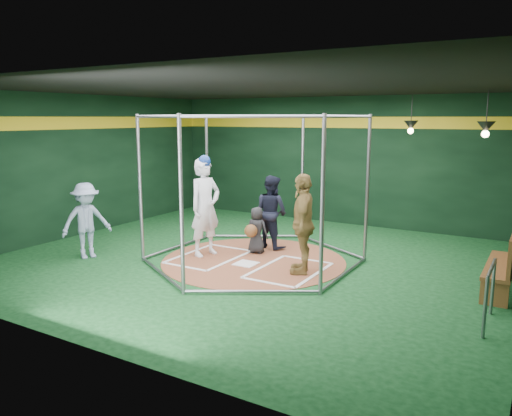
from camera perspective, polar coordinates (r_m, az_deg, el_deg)
The scene contains 15 objects.
room_shell at distance 10.06m, azimuth -0.27°, elevation 3.59°, with size 10.10×9.10×3.53m.
clay_disc at distance 10.40m, azimuth -0.28°, elevation -6.02°, with size 3.80×3.80×0.01m, color brown.
home_plate at distance 10.16m, azimuth -1.15°, elevation -6.37°, with size 0.43×0.43×0.01m, color white.
batter_box_left at distance 10.70m, azimuth -5.36°, elevation -5.54°, with size 1.17×1.77×0.01m.
batter_box_right at distance 9.75m, azimuth 3.79°, elevation -7.10°, with size 1.17×1.77×0.01m.
batting_cage at distance 10.09m, azimuth -0.29°, elevation 2.15°, with size 4.05×4.67×3.00m.
pendant_lamp_near at distance 12.52m, azimuth 17.28°, elevation 8.98°, with size 0.34×0.34×0.90m.
pendant_lamp_far at distance 10.63m, azimuth 24.78°, elevation 8.35°, with size 0.34×0.34×0.90m.
batter_figure at distance 10.64m, azimuth -5.82°, elevation 0.19°, with size 0.67×0.86×2.15m.
visitor_leopard at distance 9.43m, azimuth 5.38°, elevation -1.79°, with size 1.11×0.46×1.90m, color tan.
catcher_figure at distance 10.83m, azimuth 0.02°, elevation -2.54°, with size 0.52×0.57×1.02m.
umpire at distance 11.26m, azimuth 1.77°, elevation -0.42°, with size 0.80×0.62×1.65m, color black.
bystander_blue at distance 11.05m, azimuth -18.83°, elevation -1.38°, with size 1.03×0.59×1.60m, color #8D9CBA.
dugout_bench at distance 9.49m, azimuth 26.70°, elevation -5.32°, with size 0.44×1.87×1.09m.
steel_railing at distance 7.85m, azimuth 25.19°, elevation -8.10°, with size 0.05×1.02×0.88m.
Camera 1 is at (5.12, -8.57, 2.93)m, focal length 35.00 mm.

